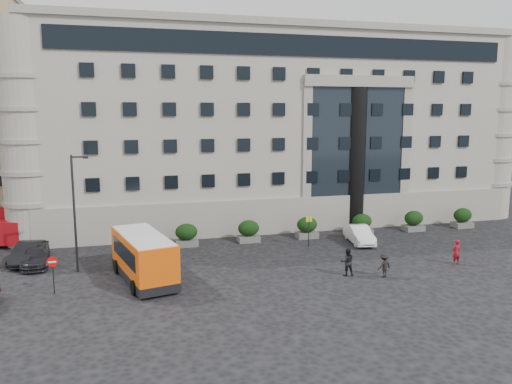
# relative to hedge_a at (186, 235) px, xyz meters

# --- Properties ---
(ground) EXTENTS (120.00, 120.00, 0.00)m
(ground) POSITION_rel_hedge_a_xyz_m (4.00, -7.80, -0.93)
(ground) COLOR black
(ground) RESTS_ON ground
(civic_building) EXTENTS (44.00, 24.00, 18.00)m
(civic_building) POSITION_rel_hedge_a_xyz_m (10.00, 14.20, 8.07)
(civic_building) COLOR #9D998B
(civic_building) RESTS_ON ground
(entrance_column) EXTENTS (1.80, 1.80, 13.00)m
(entrance_column) POSITION_rel_hedge_a_xyz_m (16.00, 2.50, 5.57)
(entrance_column) COLOR black
(entrance_column) RESTS_ON ground
(hedge_a) EXTENTS (1.80, 1.26, 1.84)m
(hedge_a) POSITION_rel_hedge_a_xyz_m (0.00, 0.00, 0.00)
(hedge_a) COLOR #5A5A58
(hedge_a) RESTS_ON ground
(hedge_b) EXTENTS (1.80, 1.26, 1.84)m
(hedge_b) POSITION_rel_hedge_a_xyz_m (5.20, 0.00, 0.00)
(hedge_b) COLOR #5A5A58
(hedge_b) RESTS_ON ground
(hedge_c) EXTENTS (1.80, 1.26, 1.84)m
(hedge_c) POSITION_rel_hedge_a_xyz_m (10.40, 0.00, 0.00)
(hedge_c) COLOR #5A5A58
(hedge_c) RESTS_ON ground
(hedge_d) EXTENTS (1.80, 1.26, 1.84)m
(hedge_d) POSITION_rel_hedge_a_xyz_m (15.60, 0.00, 0.00)
(hedge_d) COLOR #5A5A58
(hedge_d) RESTS_ON ground
(hedge_e) EXTENTS (1.80, 1.26, 1.84)m
(hedge_e) POSITION_rel_hedge_a_xyz_m (20.80, 0.00, 0.00)
(hedge_e) COLOR #5A5A58
(hedge_e) RESTS_ON ground
(hedge_f) EXTENTS (1.80, 1.26, 1.84)m
(hedge_f) POSITION_rel_hedge_a_xyz_m (26.00, 0.00, 0.00)
(hedge_f) COLOR #5A5A58
(hedge_f) RESTS_ON ground
(street_lamp) EXTENTS (1.16, 0.18, 8.00)m
(street_lamp) POSITION_rel_hedge_a_xyz_m (-7.94, -4.80, 3.44)
(street_lamp) COLOR #262628
(street_lamp) RESTS_ON ground
(bus_stop_sign) EXTENTS (0.50, 0.08, 2.52)m
(bus_stop_sign) POSITION_rel_hedge_a_xyz_m (9.50, -2.80, 0.80)
(bus_stop_sign) COLOR #262628
(bus_stop_sign) RESTS_ON ground
(no_entry_sign) EXTENTS (0.64, 0.16, 2.32)m
(no_entry_sign) POSITION_rel_hedge_a_xyz_m (-9.00, -8.84, 0.72)
(no_entry_sign) COLOR #262628
(no_entry_sign) RESTS_ON ground
(minibus) EXTENTS (4.08, 7.62, 3.02)m
(minibus) POSITION_rel_hedge_a_xyz_m (-3.69, -7.72, 0.74)
(minibus) COLOR #EB540B
(minibus) RESTS_ON ground
(red_truck) EXTENTS (3.74, 6.11, 3.07)m
(red_truck) POSITION_rel_hedge_a_xyz_m (-13.40, 5.40, 0.64)
(red_truck) COLOR maroon
(red_truck) RESTS_ON ground
(parked_car_b) EXTENTS (2.31, 4.69, 1.48)m
(parked_car_b) POSITION_rel_hedge_a_xyz_m (-11.61, -1.67, -0.19)
(parked_car_b) COLOR black
(parked_car_b) RESTS_ON ground
(parked_car_c) EXTENTS (2.13, 4.52, 1.28)m
(parked_car_c) POSITION_rel_hedge_a_xyz_m (-10.99, -2.56, -0.29)
(parked_car_c) COLOR black
(parked_car_c) RESTS_ON ground
(parked_car_d) EXTENTS (2.52, 5.06, 1.38)m
(parked_car_d) POSITION_rel_hedge_a_xyz_m (-12.22, 6.40, -0.24)
(parked_car_d) COLOR black
(parked_car_d) RESTS_ON ground
(white_taxi) EXTENTS (2.19, 4.62, 1.46)m
(white_taxi) POSITION_rel_hedge_a_xyz_m (14.00, -2.72, -0.20)
(white_taxi) COLOR white
(white_taxi) RESTS_ON ground
(pedestrian_a) EXTENTS (0.69, 0.48, 1.82)m
(pedestrian_a) POSITION_rel_hedge_a_xyz_m (18.00, -9.90, -0.02)
(pedestrian_a) COLOR maroon
(pedestrian_a) RESTS_ON ground
(pedestrian_b) EXTENTS (1.02, 0.86, 1.87)m
(pedestrian_b) POSITION_rel_hedge_a_xyz_m (9.43, -10.16, 0.01)
(pedestrian_b) COLOR black
(pedestrian_b) RESTS_ON ground
(pedestrian_c) EXTENTS (1.15, 0.84, 1.59)m
(pedestrian_c) POSITION_rel_hedge_a_xyz_m (11.64, -11.10, -0.13)
(pedestrian_c) COLOR black
(pedestrian_c) RESTS_ON ground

